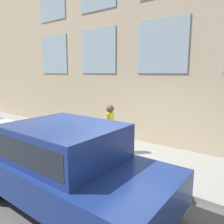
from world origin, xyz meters
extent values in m
plane|color=#514F4C|center=(0.00, 0.00, 0.00)|extent=(80.00, 80.00, 0.00)
cube|color=gray|center=(1.26, 0.00, 0.07)|extent=(2.52, 60.00, 0.14)
cube|color=tan|center=(2.67, 0.00, 4.75)|extent=(0.30, 40.00, 9.50)
cube|color=#8C9EA8|center=(2.50, 0.00, 3.39)|extent=(0.03, 1.71, 1.69)
cube|color=#8C9EA8|center=(2.50, 2.65, 3.39)|extent=(0.03, 1.71, 1.69)
cube|color=#8C9EA8|center=(2.50, 5.29, 3.39)|extent=(0.03, 1.71, 1.69)
cube|color=#8C9EA8|center=(2.50, 5.29, 5.71)|extent=(0.03, 1.71, 1.69)
cylinder|color=#2D7260|center=(0.50, 0.39, 0.16)|extent=(0.33, 0.33, 0.04)
cylinder|color=#2D7260|center=(0.50, 0.39, 0.48)|extent=(0.24, 0.24, 0.67)
sphere|color=#2C5D50|center=(0.50, 0.39, 0.81)|extent=(0.26, 0.26, 0.26)
cylinder|color=black|center=(0.50, 0.39, 0.89)|extent=(0.09, 0.09, 0.10)
cylinder|color=#2D7260|center=(0.50, 0.22, 0.56)|extent=(0.09, 0.10, 0.09)
cylinder|color=#2D7260|center=(0.50, 0.56, 0.56)|extent=(0.09, 0.10, 0.09)
cylinder|color=#726651|center=(0.86, 0.87, 0.50)|extent=(0.10, 0.10, 0.72)
cylinder|color=#726651|center=(1.01, 0.87, 0.50)|extent=(0.10, 0.10, 0.72)
cube|color=yellow|center=(0.94, 0.87, 1.12)|extent=(0.19, 0.13, 0.54)
cylinder|color=yellow|center=(0.80, 0.87, 1.14)|extent=(0.08, 0.08, 0.51)
cylinder|color=yellow|center=(1.08, 0.87, 1.14)|extent=(0.08, 0.08, 0.51)
sphere|color=brown|center=(0.94, 0.87, 1.51)|extent=(0.24, 0.24, 0.24)
cylinder|color=black|center=(-0.67, 1.41, 0.34)|extent=(0.24, 0.67, 0.67)
cylinder|color=black|center=(-0.67, -1.25, 0.34)|extent=(0.24, 0.67, 0.67)
cube|color=navy|center=(-1.50, 0.08, 0.64)|extent=(1.91, 4.28, 0.60)
cube|color=navy|center=(-1.50, 0.08, 1.26)|extent=(1.68, 2.05, 0.66)
cube|color=#1E232D|center=(-1.50, 0.08, 1.26)|extent=(1.69, 1.89, 0.42)
cylinder|color=black|center=(-0.56, 4.41, 0.37)|extent=(0.24, 0.74, 0.74)
camera|label=1|loc=(-4.14, -3.02, 2.53)|focal=35.00mm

